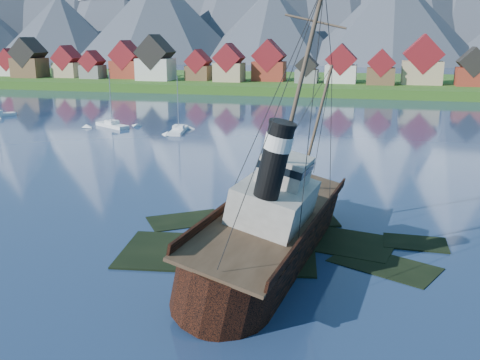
# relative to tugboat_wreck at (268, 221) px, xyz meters

# --- Properties ---
(ground) EXTENTS (1400.00, 1400.00, 0.00)m
(ground) POSITION_rel_tugboat_wreck_xyz_m (-1.49, 0.79, -3.14)
(ground) COLOR navy
(ground) RESTS_ON ground
(shoal) EXTENTS (31.71, 21.24, 1.14)m
(shoal) POSITION_rel_tugboat_wreck_xyz_m (0.28, 2.94, -3.49)
(shoal) COLOR black
(shoal) RESTS_ON ground
(shore_bank) EXTENTS (600.00, 80.00, 3.20)m
(shore_bank) POSITION_rel_tugboat_wreck_xyz_m (-1.49, 170.79, -3.14)
(shore_bank) COLOR #274F16
(shore_bank) RESTS_ON ground
(seawall) EXTENTS (600.00, 2.50, 2.00)m
(seawall) POSITION_rel_tugboat_wreck_xyz_m (-1.49, 132.79, -3.14)
(seawall) COLOR #3F3D38
(seawall) RESTS_ON ground
(town) EXTENTS (250.96, 16.69, 17.30)m
(town) POSITION_rel_tugboat_wreck_xyz_m (-34.61, 152.98, 5.84)
(town) COLOR maroon
(town) RESTS_ON ground
(tugboat_wreck) EXTENTS (7.34, 31.62, 25.05)m
(tugboat_wreck) POSITION_rel_tugboat_wreck_xyz_m (0.00, 0.00, 0.00)
(tugboat_wreck) COLOR black
(tugboat_wreck) RESTS_ON ground
(sailboat_a) EXTENTS (4.18, 10.23, 12.15)m
(sailboat_a) POSITION_rel_tugboat_wreck_xyz_m (-30.72, 59.04, -2.87)
(sailboat_a) COLOR white
(sailboat_a) RESTS_ON ground
(sailboat_c) EXTENTS (9.71, 7.14, 12.68)m
(sailboat_c) POSITION_rel_tugboat_wreck_xyz_m (-47.23, 61.40, -2.86)
(sailboat_c) COLOR white
(sailboat_c) RESTS_ON ground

